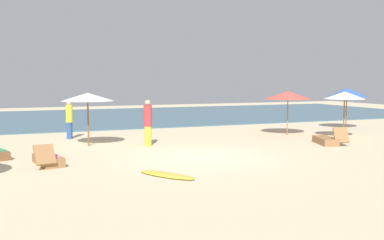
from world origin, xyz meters
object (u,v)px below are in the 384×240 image
person_2 (148,123)px  umbrella_1 (288,95)px  umbrella_0 (345,95)px  umbrella_3 (347,92)px  umbrella_2 (88,97)px  lounger_2 (327,140)px  lounger_0 (48,159)px  person_0 (69,119)px  surfboard (167,175)px

person_2 → umbrella_1: bearing=7.4°
umbrella_0 → umbrella_3: umbrella_3 is taller
umbrella_2 → person_2: (2.18, -0.87, -1.01)m
umbrella_0 → lounger_2: size_ratio=1.20×
lounger_0 → person_0: 6.17m
umbrella_0 → person_2: (-8.74, 1.04, -0.99)m
umbrella_2 → surfboard: 6.75m
umbrella_0 → person_0: umbrella_0 is taller
umbrella_0 → person_0: 12.20m
umbrella_1 → umbrella_3: 4.62m
person_0 → surfboard: size_ratio=0.91×
umbrella_0 → umbrella_3: size_ratio=0.96×
lounger_0 → surfboard: size_ratio=0.94×
umbrella_3 → person_0: size_ratio=1.27×
surfboard → person_0: bearing=99.7°
lounger_0 → surfboard: lounger_0 is taller
umbrella_0 → surfboard: umbrella_0 is taller
umbrella_2 → surfboard: umbrella_2 is taller
umbrella_2 → person_2: size_ratio=1.15×
person_2 → umbrella_2: bearing=158.2°
umbrella_2 → person_0: (-0.43, 2.46, -1.06)m
umbrella_3 → umbrella_2: bearing=-174.9°
umbrella_0 → lounger_2: bearing=-146.8°
lounger_0 → person_2: person_2 is taller
person_2 → surfboard: person_2 is taller
umbrella_1 → lounger_0: 11.75m
person_2 → person_0: bearing=128.1°
umbrella_1 → lounger_0: size_ratio=1.25×
umbrella_2 → umbrella_3: size_ratio=0.97×
person_2 → surfboard: 5.70m
lounger_2 → umbrella_0: bearing=33.2°
lounger_0 → umbrella_3: bearing=16.9°
lounger_0 → person_2: bearing=33.7°
umbrella_0 → lounger_0: bearing=-172.8°
lounger_0 → lounger_2: size_ratio=1.01×
lounger_2 → umbrella_1: bearing=85.5°
umbrella_2 → person_2: bearing=-21.8°
umbrella_3 → lounger_2: 6.67m
umbrella_0 → umbrella_3: (2.83, 3.12, 0.01)m
lounger_2 → surfboard: lounger_2 is taller
umbrella_3 → surfboard: umbrella_3 is taller
person_2 → lounger_2: bearing=-18.4°
umbrella_1 → person_2: size_ratio=1.20×
surfboard → umbrella_0: bearing=24.5°
umbrella_3 → lounger_0: 16.34m
umbrella_0 → person_2: umbrella_0 is taller
person_0 → person_2: person_2 is taller
lounger_0 → person_0: person_0 is taller
umbrella_0 → umbrella_2: 11.08m
umbrella_3 → person_2: umbrella_3 is taller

